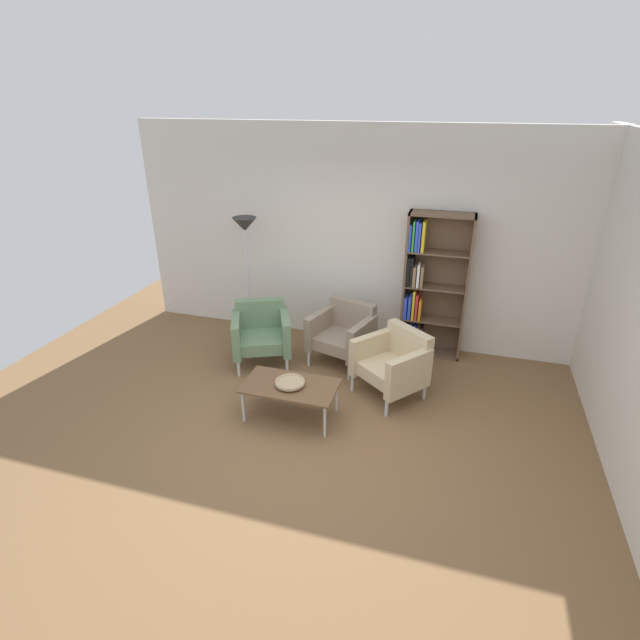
# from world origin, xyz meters

# --- Properties ---
(ground_plane) EXTENTS (8.32, 8.32, 0.00)m
(ground_plane) POSITION_xyz_m (0.00, 0.00, 0.00)
(ground_plane) COLOR brown
(plaster_back_panel) EXTENTS (6.40, 0.12, 2.90)m
(plaster_back_panel) POSITION_xyz_m (0.00, 2.46, 1.45)
(plaster_back_panel) COLOR silver
(plaster_back_panel) RESTS_ON ground_plane
(bookshelf_tall) EXTENTS (0.80, 0.30, 1.90)m
(bookshelf_tall) POSITION_xyz_m (0.91, 2.24, 0.91)
(bookshelf_tall) COLOR brown
(bookshelf_tall) RESTS_ON ground_plane
(coffee_table_low) EXTENTS (1.00, 0.56, 0.40)m
(coffee_table_low) POSITION_xyz_m (-0.29, 0.32, 0.37)
(coffee_table_low) COLOR brown
(coffee_table_low) RESTS_ON ground_plane
(decorative_bowl) EXTENTS (0.32, 0.32, 0.05)m
(decorative_bowl) POSITION_xyz_m (-0.29, 0.32, 0.43)
(decorative_bowl) COLOR tan
(decorative_bowl) RESTS_ON coffee_table_low
(armchair_by_bookshelf) EXTENTS (0.91, 0.88, 0.78)m
(armchair_by_bookshelf) POSITION_xyz_m (-1.07, 1.37, 0.41)
(armchair_by_bookshelf) COLOR slate
(armchair_by_bookshelf) RESTS_ON ground_plane
(armchair_spare_guest) EXTENTS (0.95, 0.94, 0.78)m
(armchair_spare_guest) POSITION_xyz_m (0.69, 1.09, 0.41)
(armchair_spare_guest) COLOR #C6B289
(armchair_spare_guest) RESTS_ON ground_plane
(armchair_near_window) EXTENTS (0.87, 0.83, 0.78)m
(armchair_near_window) POSITION_xyz_m (-0.05, 1.66, 0.41)
(armchair_near_window) COLOR gray
(armchair_near_window) RESTS_ON ground_plane
(floor_lamp_torchiere) EXTENTS (0.32, 0.32, 1.74)m
(floor_lamp_torchiere) POSITION_xyz_m (-1.48, 1.96, 1.45)
(floor_lamp_torchiere) COLOR silver
(floor_lamp_torchiere) RESTS_ON ground_plane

